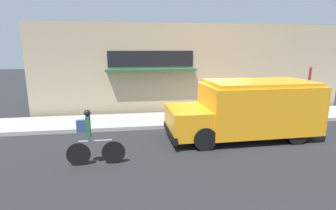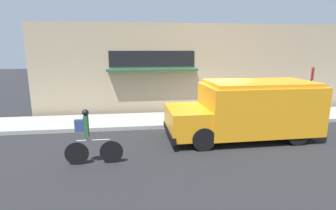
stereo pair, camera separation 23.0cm
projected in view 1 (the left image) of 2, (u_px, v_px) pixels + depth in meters
ground_plane at (210, 127)px, 11.59m from camera, size 70.00×70.00×0.00m
sidewalk at (203, 118)px, 12.70m from camera, size 28.00×2.33×0.16m
storefront at (194, 69)px, 13.73m from camera, size 16.76×0.76×4.64m
school_bus at (249, 109)px, 10.02m from camera, size 5.66×2.75×2.20m
cyclist at (91, 140)px, 7.70m from camera, size 1.72×0.20×1.70m
stop_sign_post at (309, 83)px, 12.40m from camera, size 0.45×0.45×2.41m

